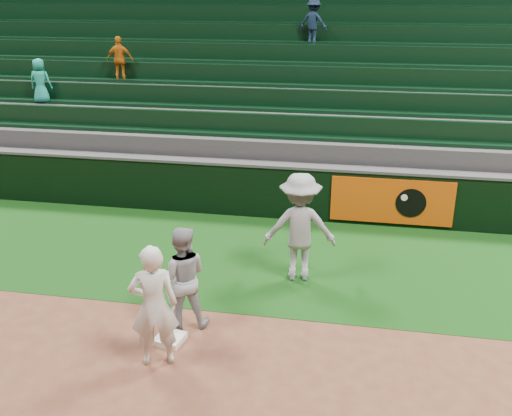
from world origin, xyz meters
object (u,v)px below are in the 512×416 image
(first_baseman, at_px, (154,306))
(base_coach, at_px, (300,227))
(first_base, at_px, (170,339))
(baserunner, at_px, (182,277))

(first_baseman, xyz_separation_m, base_coach, (1.65, 2.83, 0.10))
(first_base, height_order, baserunner, baserunner)
(base_coach, bearing_deg, baserunner, 40.88)
(first_base, distance_m, base_coach, 3.00)
(baserunner, xyz_separation_m, base_coach, (1.57, 1.82, 0.18))
(baserunner, height_order, base_coach, base_coach)
(baserunner, distance_m, base_coach, 2.42)
(first_baseman, distance_m, base_coach, 3.28)
(first_base, bearing_deg, base_coach, 54.80)
(first_baseman, relative_size, base_coach, 0.91)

